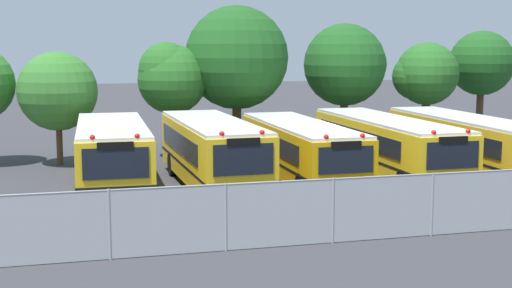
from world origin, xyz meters
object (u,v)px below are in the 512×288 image
Objects in this scene: school_bus_0 at (112,154)px; tree_5 at (424,75)px; school_bus_1 at (212,151)px; school_bus_4 at (471,143)px; school_bus_3 at (386,144)px; tree_1 at (58,93)px; tree_4 at (348,65)px; tree_6 at (483,65)px; tree_3 at (238,58)px; school_bus_2 at (300,149)px; tree_2 at (170,76)px.

tree_5 is at bearing -153.74° from school_bus_0.
school_bus_1 is 0.81× the size of school_bus_4.
tree_1 is (-13.21, 6.66, 1.95)m from school_bus_3.
school_bus_3 is at bearing -178.34° from school_bus_0.
school_bus_4 is 2.26× the size of tree_1.
tree_6 is at bearing 6.75° from tree_4.
tree_3 is 1.18× the size of tree_6.
school_bus_2 is 11.79m from tree_1.
tree_5 is at bearing 1.79° from tree_3.
tree_2 is (-0.53, 7.55, 2.55)m from school_bus_1.
tree_1 is (-16.91, 7.13, 1.95)m from school_bus_4.
school_bus_4 is at bearing -43.83° from tree_3.
school_bus_1 is 1.69× the size of tree_2.
school_bus_3 reaches higher than school_bus_2.
school_bus_3 is at bearing -138.25° from tree_6.
school_bus_0 is 1.66× the size of tree_2.
tree_1 is 19.06m from tree_5.
school_bus_2 is 1.77× the size of tree_5.
tree_1 is 0.92× the size of tree_2.
tree_5 reaches higher than school_bus_4.
tree_3 is at bearing 5.36° from tree_1.
school_bus_4 is 1.77× the size of tree_4.
school_bus_2 is 1.50× the size of tree_4.
school_bus_1 is 3.64m from school_bus_2.
tree_2 is at bearing -31.79° from school_bus_4.
tree_5 is (2.11, 8.26, 2.54)m from school_bus_4.
school_bus_1 is at bearing 0.94° from school_bus_4.
tree_3 is 10.43m from tree_5.
tree_3 is (3.41, 0.30, 0.87)m from tree_2.
tree_1 is at bearing -174.05° from tree_4.
school_bus_2 is 17.29m from tree_6.
tree_6 reaches higher than school_bus_1.
tree_5 is at bearing -149.79° from school_bus_1.
school_bus_1 is 1.28× the size of tree_3.
school_bus_4 is 12.15m from tree_6.
school_bus_2 is 3.83m from school_bus_3.
tree_1 is 8.81m from tree_3.
school_bus_2 is 1.58× the size of tree_6.
tree_3 is at bearing -173.22° from tree_4.
tree_3 is at bearing -58.54° from school_bus_3.
tree_5 is (17.03, 7.79, 2.48)m from school_bus_0.
tree_4 is at bearing 5.95° from tree_1.
tree_6 is at bearing -153.06° from school_bus_1.
school_bus_0 is 18.89m from tree_5.
tree_4 is (-2.12, 8.67, 3.10)m from school_bus_4.
school_bus_1 is at bearing 2.92° from school_bus_3.
school_bus_4 is at bearing 172.73° from school_bus_3.
school_bus_4 is at bearing -76.24° from tree_4.
school_bus_3 is 1.63× the size of tree_4.
tree_1 reaches higher than school_bus_4.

